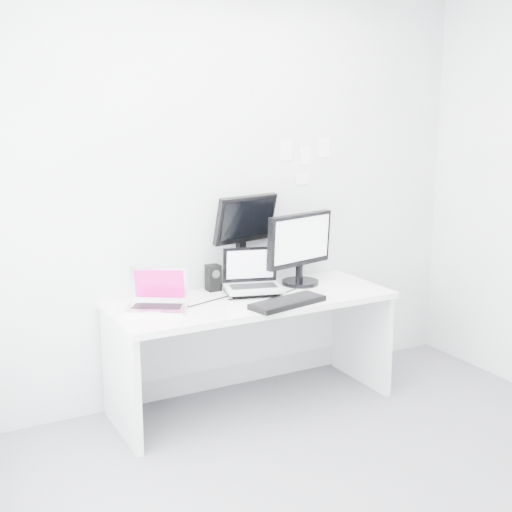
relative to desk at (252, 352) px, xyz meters
name	(u,v)px	position (x,y,z in m)	size (l,w,h in m)	color
ground	(368,498)	(0.00, -1.25, -0.36)	(3.60, 3.60, 0.00)	slate
back_wall	(227,194)	(0.00, 0.35, 0.99)	(3.60, 3.60, 0.00)	silver
desk	(252,352)	(0.00, 0.00, 0.00)	(1.80, 0.70, 0.73)	white
macbook	(156,289)	(-0.63, 0.01, 0.50)	(0.35, 0.26, 0.26)	silver
speaker	(213,278)	(-0.15, 0.26, 0.45)	(0.09, 0.09, 0.17)	black
dell_laptop	(254,272)	(0.05, 0.06, 0.51)	(0.36, 0.28, 0.30)	silver
rear_monitor	(244,240)	(0.08, 0.27, 0.68)	(0.47, 0.17, 0.64)	black
samsung_monitor	(301,248)	(0.44, 0.13, 0.62)	(0.55, 0.25, 0.50)	black
keyboard	(287,302)	(0.11, -0.25, 0.38)	(0.49, 0.18, 0.03)	black
mouse	(310,296)	(0.31, -0.19, 0.38)	(0.11, 0.07, 0.04)	black
wall_note_0	(287,150)	(0.45, 0.34, 1.26)	(0.10, 0.00, 0.14)	white
wall_note_1	(305,155)	(0.60, 0.34, 1.22)	(0.09, 0.00, 0.13)	white
wall_note_2	(324,147)	(0.75, 0.34, 1.26)	(0.10, 0.00, 0.14)	white
wall_note_3	(303,179)	(0.58, 0.34, 1.05)	(0.11, 0.00, 0.08)	white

